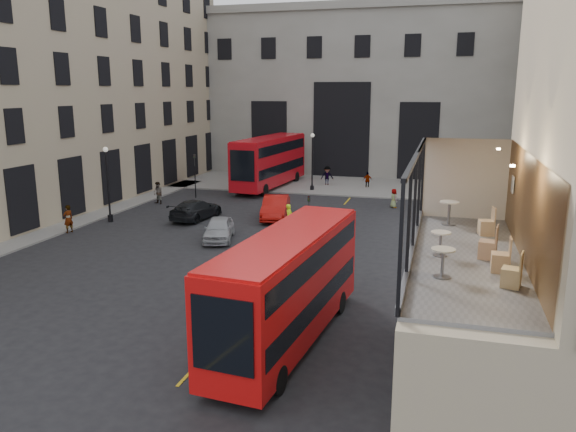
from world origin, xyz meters
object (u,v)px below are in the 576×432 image
(cyclist, at_px, (289,217))
(pedestrian_c, at_px, (368,180))
(street_lamp_a, at_px, (108,189))
(car_a, at_px, (219,229))
(cafe_table_near, at_px, (443,258))
(cafe_table_mid, at_px, (441,240))
(car_c, at_px, (196,209))
(traffic_light_near, at_px, (309,221))
(pedestrian_a, at_px, (158,193))
(cafe_chair_d, at_px, (487,227))
(cafe_chair_a, at_px, (512,276))
(cafe_chair_b, at_px, (501,261))
(pedestrian_e, at_px, (68,219))
(bicycle, at_px, (272,259))
(cafe_chair_c, at_px, (488,248))
(bus_far, at_px, (270,159))
(pedestrian_b, at_px, (327,176))
(traffic_light_far, at_px, (195,170))
(cafe_table_far, at_px, (449,209))
(pedestrian_d, at_px, (394,198))
(street_lamp_b, at_px, (312,165))
(car_b, at_px, (276,207))
(bus_near, at_px, (288,282))

(cyclist, height_order, pedestrian_c, cyclist)
(street_lamp_a, height_order, car_a, street_lamp_a)
(street_lamp_a, xyz_separation_m, cafe_table_near, (22.85, -20.16, 2.70))
(car_a, relative_size, cafe_table_mid, 5.99)
(car_a, relative_size, car_c, 0.85)
(traffic_light_near, relative_size, pedestrian_a, 2.08)
(cyclist, xyz_separation_m, cafe_chair_d, (11.20, -16.37, 3.98))
(cafe_table_mid, distance_m, cafe_chair_a, 2.79)
(cyclist, height_order, cafe_chair_b, cafe_chair_b)
(car_c, relative_size, pedestrian_c, 3.13)
(pedestrian_c, bearing_deg, cafe_table_mid, 83.65)
(pedestrian_a, xyz_separation_m, pedestrian_e, (-1.05, -10.18, 0.01))
(bicycle, xyz_separation_m, cafe_chair_d, (9.95, -8.52, 4.47))
(bicycle, relative_size, cafe_chair_c, 1.63)
(pedestrian_e, distance_m, cafe_table_mid, 28.14)
(traffic_light_near, xyz_separation_m, cyclist, (-3.02, 6.99, -1.53))
(street_lamp_a, bearing_deg, bus_far, 68.29)
(pedestrian_b, bearing_deg, pedestrian_e, -139.84)
(pedestrian_c, height_order, pedestrian_e, pedestrian_e)
(cafe_table_near, relative_size, cafe_chair_b, 0.81)
(car_c, xyz_separation_m, cafe_chair_d, (18.64, -17.81, 4.16))
(traffic_light_far, bearing_deg, traffic_light_near, -48.81)
(traffic_light_far, relative_size, car_a, 0.91)
(bus_far, relative_size, cafe_table_far, 14.94)
(bicycle, relative_size, cafe_table_mid, 2.23)
(pedestrian_a, relative_size, pedestrian_d, 1.20)
(pedestrian_d, height_order, cafe_table_far, cafe_table_far)
(cyclist, relative_size, cafe_chair_b, 1.94)
(traffic_light_far, xyz_separation_m, car_a, (7.40, -12.55, -1.71))
(car_a, relative_size, cafe_table_far, 5.08)
(street_lamp_a, relative_size, street_lamp_b, 1.00)
(car_b, distance_m, pedestrian_b, 14.91)
(traffic_light_near, relative_size, pedestrian_d, 2.50)
(street_lamp_b, distance_m, bus_near, 32.00)
(bus_far, bearing_deg, bicycle, -72.21)
(traffic_light_near, xyz_separation_m, car_a, (-6.60, 3.45, -1.71))
(bus_near, relative_size, pedestrian_c, 6.70)
(traffic_light_far, height_order, car_b, traffic_light_far)
(pedestrian_a, xyz_separation_m, pedestrian_d, (18.79, 3.73, -0.15))
(traffic_light_near, bearing_deg, cafe_chair_a, -59.62)
(bus_far, xyz_separation_m, cafe_chair_c, (17.40, -34.86, 2.17))
(cafe_chair_b, height_order, cafe_chair_d, cafe_chair_b)
(street_lamp_b, bearing_deg, pedestrian_a, -139.22)
(cafe_table_near, bearing_deg, cafe_chair_d, 74.39)
(car_a, relative_size, pedestrian_b, 2.15)
(street_lamp_a, height_order, cafe_chair_b, cafe_chair_b)
(car_a, bearing_deg, cafe_table_far, -56.34)
(cyclist, distance_m, cafe_chair_c, 22.45)
(pedestrian_b, height_order, cafe_chair_a, cafe_chair_a)
(street_lamp_a, distance_m, cafe_chair_b, 31.12)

